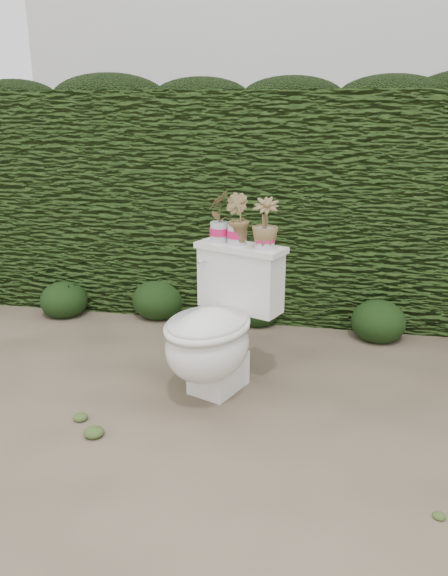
% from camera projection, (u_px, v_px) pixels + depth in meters
% --- Properties ---
extents(ground, '(60.00, 60.00, 0.00)m').
position_uv_depth(ground, '(244.00, 399.00, 3.01)').
color(ground, '#84735B').
rests_on(ground, ground).
extents(hedge, '(8.00, 1.00, 1.60)m').
position_uv_depth(hedge, '(279.00, 202.00, 4.25)').
color(hedge, '#33521B').
rests_on(hedge, ground).
extents(house_wall, '(8.00, 3.50, 4.00)m').
position_uv_depth(house_wall, '(356.00, 68.00, 7.88)').
color(house_wall, silver).
rests_on(house_wall, ground).
extents(toilet, '(0.68, 0.80, 0.78)m').
position_uv_depth(toilet, '(216.00, 330.00, 3.00)').
color(toilet, white).
rests_on(toilet, ground).
extents(potted_plant_left, '(0.14, 0.17, 0.27)m').
position_uv_depth(potted_plant_left, '(220.00, 217.00, 3.09)').
color(potted_plant_left, '#2B7A26').
rests_on(potted_plant_left, toilet).
extents(potted_plant_center, '(0.18, 0.18, 0.26)m').
position_uv_depth(potted_plant_center, '(237.00, 221.00, 3.03)').
color(potted_plant_center, '#2B7A26').
rests_on(potted_plant_center, toilet).
extents(potted_plant_right, '(0.15, 0.15, 0.25)m').
position_uv_depth(potted_plant_right, '(265.00, 225.00, 2.94)').
color(potted_plant_right, '#2B7A26').
rests_on(potted_plant_right, toilet).
extents(liriope_clump_1, '(0.35, 0.35, 0.28)m').
position_uv_depth(liriope_clump_1, '(64.00, 296.00, 4.19)').
color(liriope_clump_1, '#1D3613').
rests_on(liriope_clump_1, ground).
extents(liriope_clump_2, '(0.39, 0.39, 0.31)m').
position_uv_depth(liriope_clump_2, '(158.00, 296.00, 4.16)').
color(liriope_clump_2, '#1D3613').
rests_on(liriope_clump_2, ground).
extents(liriope_clump_3, '(0.33, 0.33, 0.26)m').
position_uv_depth(liriope_clump_3, '(257.00, 306.00, 4.03)').
color(liriope_clump_3, '#1D3613').
rests_on(liriope_clump_3, ground).
extents(liriope_clump_4, '(0.37, 0.37, 0.29)m').
position_uv_depth(liriope_clump_4, '(379.00, 318.00, 3.76)').
color(liriope_clump_4, '#1D3613').
rests_on(liriope_clump_4, ground).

